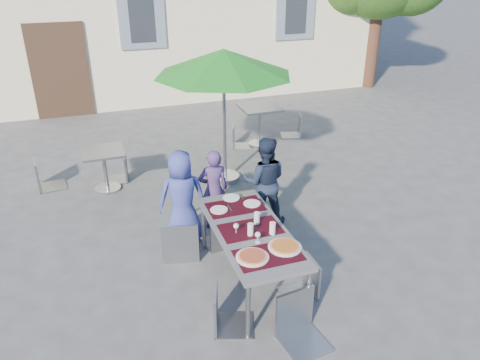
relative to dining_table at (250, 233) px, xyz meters
name	(u,v)px	position (x,y,z in m)	size (l,w,h in m)	color
ground	(249,285)	(-0.03, -0.07, -0.70)	(90.00, 90.00, 0.00)	#48494B
dining_table	(250,233)	(0.00, 0.00, 0.00)	(0.80, 1.85, 0.76)	#434247
pizza_near_left	(252,257)	(-0.18, -0.54, 0.07)	(0.35, 0.35, 0.03)	white
pizza_near_right	(285,246)	(0.22, -0.48, 0.07)	(0.37, 0.37, 0.03)	white
glassware	(257,226)	(0.05, -0.09, 0.13)	(0.45, 0.44, 0.15)	silver
place_settings	(234,203)	(0.01, 0.62, 0.06)	(0.70, 0.47, 0.01)	white
child_0	(182,197)	(-0.55, 1.19, -0.04)	(0.65, 0.42, 1.32)	#374198
child_1	(213,190)	(-0.05, 1.38, -0.10)	(0.44, 0.29, 1.20)	#4A3369
child_2	(264,181)	(0.67, 1.25, -0.03)	(0.65, 0.38, 1.34)	#1B253B
chair_0	(179,217)	(-0.69, 0.75, -0.07)	(0.57, 0.57, 1.06)	#91969D
chair_1	(221,211)	(-0.10, 0.83, -0.15)	(0.46, 0.47, 0.94)	gray
chair_2	(257,206)	(0.41, 0.82, -0.15)	(0.53, 0.53, 0.94)	gray
chair_3	(225,286)	(-0.52, -0.63, -0.15)	(0.53, 0.52, 0.93)	gray
chair_4	(306,258)	(0.53, -0.42, -0.20)	(0.38, 0.38, 0.86)	#93979E
chair_5	(302,292)	(0.17, -1.04, -0.10)	(0.50, 0.51, 1.01)	gray
patio_umbrella	(224,64)	(0.56, 2.79, 1.35)	(2.26, 2.26, 2.28)	#B1B5BA
cafe_table_0	(104,164)	(-1.44, 3.09, -0.22)	(0.66, 0.66, 0.71)	#B1B5BA
bg_chair_l_0	(40,157)	(-2.43, 3.49, -0.12)	(0.48, 0.48, 0.99)	gray
bg_chair_r_0	(119,153)	(-1.17, 3.40, -0.18)	(0.44, 0.44, 0.88)	gray
cafe_table_1	(259,117)	(1.72, 4.14, -0.10)	(0.78, 0.78, 0.83)	#B1B5BA
bg_chair_l_1	(238,123)	(1.28, 4.19, -0.20)	(0.50, 0.50, 0.86)	gray
bg_chair_r_1	(296,112)	(2.65, 4.38, -0.16)	(0.51, 0.51, 0.92)	gray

